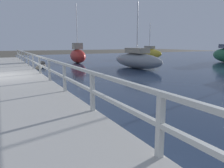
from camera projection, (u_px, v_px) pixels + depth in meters
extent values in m
plane|color=#4C473D|center=(1.00, 82.00, 11.95)|extent=(120.00, 120.00, 0.00)
cube|color=beige|center=(1.00, 79.00, 11.92)|extent=(4.37, 36.00, 0.34)
cube|color=silver|center=(160.00, 125.00, 3.31)|extent=(0.10, 0.10, 1.05)
cube|color=silver|center=(92.00, 91.00, 5.67)|extent=(0.10, 0.10, 1.05)
cube|color=silver|center=(65.00, 77.00, 8.02)|extent=(0.10, 0.10, 1.05)
cube|color=silver|center=(49.00, 70.00, 10.38)|extent=(0.10, 0.10, 1.05)
cube|color=silver|center=(40.00, 65.00, 12.74)|extent=(0.10, 0.10, 1.05)
cube|color=silver|center=(33.00, 62.00, 15.10)|extent=(0.10, 0.10, 1.05)
cube|color=silver|center=(28.00, 59.00, 17.46)|extent=(0.10, 0.10, 1.05)
cube|color=silver|center=(25.00, 57.00, 19.82)|extent=(0.10, 0.10, 1.05)
cube|color=silver|center=(22.00, 56.00, 22.17)|extent=(0.10, 0.10, 1.05)
cube|color=silver|center=(19.00, 55.00, 24.53)|extent=(0.10, 0.10, 1.05)
cube|color=silver|center=(17.00, 54.00, 26.89)|extent=(0.10, 0.10, 1.05)
cube|color=silver|center=(39.00, 57.00, 12.65)|extent=(0.09, 32.50, 0.08)
cube|color=silver|center=(40.00, 65.00, 12.74)|extent=(0.09, 32.50, 0.08)
ellipsoid|color=gray|center=(39.00, 68.00, 17.53)|extent=(0.49, 0.44, 0.37)
ellipsoid|color=slate|center=(42.00, 63.00, 21.38)|extent=(0.55, 0.50, 0.41)
ellipsoid|color=slate|center=(44.00, 66.00, 19.10)|extent=(0.43, 0.38, 0.32)
ellipsoid|color=red|center=(78.00, 56.00, 23.85)|extent=(1.35, 3.84, 1.48)
cube|color=#9E937F|center=(77.00, 46.00, 23.66)|extent=(0.92, 1.09, 0.68)
cylinder|color=silver|center=(77.00, 27.00, 23.29)|extent=(0.09, 0.09, 4.77)
ellipsoid|color=gray|center=(137.00, 61.00, 18.68)|extent=(2.03, 6.10, 1.28)
cube|color=#9E937F|center=(137.00, 51.00, 18.52)|extent=(1.25, 2.22, 0.44)
cylinder|color=silver|center=(137.00, 28.00, 18.17)|extent=(0.09, 0.09, 4.24)
ellipsoid|color=gold|center=(149.00, 53.00, 32.18)|extent=(1.22, 5.82, 1.36)
cube|color=#9E937F|center=(149.00, 47.00, 32.02)|extent=(0.75, 1.95, 0.39)
cylinder|color=silver|center=(150.00, 36.00, 31.73)|extent=(0.09, 0.09, 3.64)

